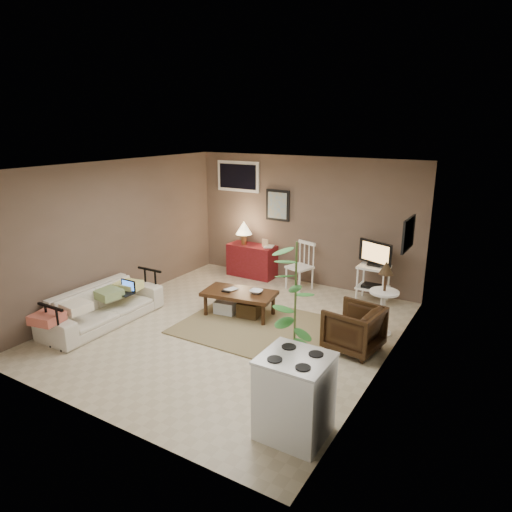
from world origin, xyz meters
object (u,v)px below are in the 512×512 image
Objects in this scene: sofa at (102,300)px; spindle_chair at (300,267)px; potted_plant at (295,307)px; armchair at (354,326)px; red_console at (251,257)px; tv_stand at (374,270)px; stove at (295,396)px; side_table at (384,290)px; coffee_table at (239,302)px.

spindle_chair reaches higher than sofa.
potted_plant reaches higher than sofa.
armchair is 0.40× the size of potted_plant.
red_console is 2.52m from tv_stand.
tv_stand reaches higher than spindle_chair.
sofa is 3.20m from red_console.
sofa is 2.23× the size of stove.
side_table reaches higher than tv_stand.
tv_stand reaches higher than armchair.
spindle_chair is at bearing -8.36° from red_console.
tv_stand is 1.56× the size of armchair.
spindle_chair is at bearing -129.54° from armchair.
potted_plant is (1.28, -2.84, 0.50)m from spindle_chair.
potted_plant is (-0.07, -2.89, 0.35)m from tv_stand.
spindle_chair is at bearing -178.08° from tv_stand.
coffee_table is 2.97m from stove.
stove is at bearing -84.09° from tv_stand.
spindle_chair is 2.18m from side_table.
red_console and side_table have the same top height.
spindle_chair is 3.16m from potted_plant.
tv_stand is 2.91m from potted_plant.
tv_stand is at bearing 88.58° from potted_plant.
sofa reaches higher than coffee_table.
potted_plant is (2.44, -3.01, 0.53)m from red_console.
coffee_table is 0.63× the size of sofa.
sofa is 1.72× the size of side_table.
potted_plant reaches higher than stove.
side_table is (1.85, -1.13, 0.27)m from spindle_chair.
side_table is 0.64× the size of potted_plant.
armchair is 1.25m from potted_plant.
sofa is at bearing -154.43° from side_table.
coffee_table is 1.67m from spindle_chair.
red_console is 1.62× the size of armchair.
spindle_chair is at bearing 114.75° from stove.
red_console is 1.00× the size of side_table.
spindle_chair reaches higher than armchair.
armchair is (2.82, -1.97, -0.04)m from red_console.
red_console is 3.44m from armchair.
side_table is at bearing 87.69° from stove.
sofa is at bearing -137.72° from tv_stand.
coffee_table is at bearing -87.01° from armchair.
tv_stand is 3.85m from stove.
spindle_chair reaches higher than stove.
red_console is at bearing 129.00° from potted_plant.
armchair is (1.95, -0.16, 0.10)m from coffee_table.
stove is (0.40, -3.83, -0.14)m from tv_stand.
coffee_table is 2.10m from sofa.
coffee_table is 2.09m from potted_plant.
spindle_chair is (1.16, -0.17, 0.03)m from red_console.
armchair is at bearing 92.59° from stove.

